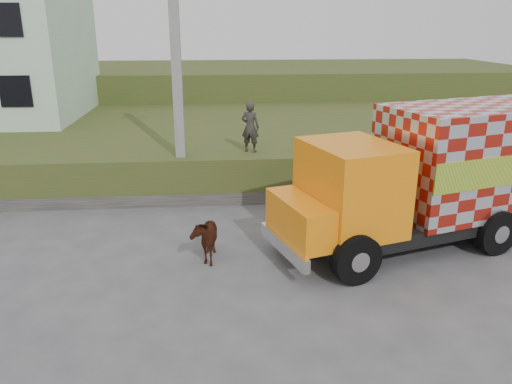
{
  "coord_description": "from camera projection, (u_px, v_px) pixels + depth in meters",
  "views": [
    {
      "loc": [
        0.11,
        -11.15,
        5.53
      ],
      "look_at": [
        1.16,
        1.39,
        1.3
      ],
      "focal_mm": 35.0,
      "sensor_mm": 36.0,
      "label": 1
    }
  ],
  "objects": [
    {
      "name": "ground",
      "position": [
        214.0,
        261.0,
        12.28
      ],
      "size": [
        120.0,
        120.0,
        0.0
      ],
      "primitive_type": "plane",
      "color": "#474749",
      "rests_on": "ground"
    },
    {
      "name": "utility_pole",
      "position": [
        177.0,
        75.0,
        15.25
      ],
      "size": [
        1.2,
        0.3,
        8.0
      ],
      "color": "gray",
      "rests_on": "ground"
    },
    {
      "name": "embankment_far",
      "position": [
        212.0,
        90.0,
        32.59
      ],
      "size": [
        40.0,
        12.0,
        3.0
      ],
      "primitive_type": "cube",
      "color": "#2F4F1A",
      "rests_on": "ground"
    },
    {
      "name": "retaining_strip",
      "position": [
        151.0,
        199.0,
        16.03
      ],
      "size": [
        16.0,
        0.5,
        0.4
      ],
      "primitive_type": "cube",
      "color": "#595651",
      "rests_on": "ground"
    },
    {
      "name": "embankment",
      "position": [
        212.0,
        142.0,
        21.49
      ],
      "size": [
        40.0,
        12.0,
        1.5
      ],
      "primitive_type": "cube",
      "color": "#2F4F1A",
      "rests_on": "ground"
    },
    {
      "name": "cow",
      "position": [
        204.0,
        237.0,
        12.25
      ],
      "size": [
        0.66,
        1.38,
        1.15
      ],
      "primitive_type": "imported",
      "rotation": [
        0.0,
        0.0,
        -0.03
      ],
      "color": "black",
      "rests_on": "ground"
    },
    {
      "name": "cargo_truck",
      "position": [
        441.0,
        175.0,
        12.9
      ],
      "size": [
        8.42,
        4.75,
        3.58
      ],
      "rotation": [
        0.0,
        0.0,
        0.3
      ],
      "color": "black",
      "rests_on": "ground"
    },
    {
      "name": "pedestrian",
      "position": [
        250.0,
        127.0,
        16.41
      ],
      "size": [
        0.71,
        0.59,
        1.66
      ],
      "primitive_type": "imported",
      "rotation": [
        0.0,
        0.0,
        2.77
      ],
      "color": "#2C2A27",
      "rests_on": "embankment"
    }
  ]
}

